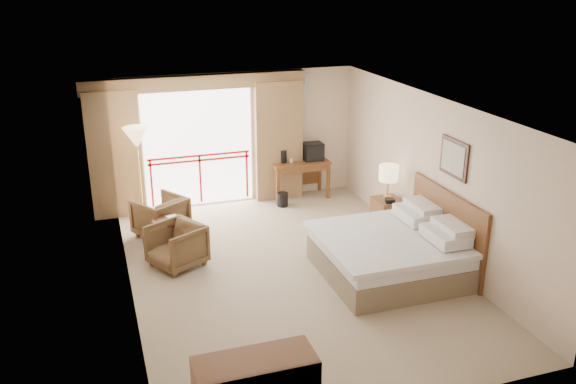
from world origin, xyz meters
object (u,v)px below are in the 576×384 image
object	(u,v)px
desk	(299,168)
armchair_far	(162,235)
nightstand	(387,216)
wastebasket	(283,199)
table_lamp	(389,174)
side_table	(169,230)
tv	(313,152)
floor_lamp	(137,141)
armchair_near	(178,265)
bed	(392,253)

from	to	relation	value
desk	armchair_far	xyz separation A→B (m)	(-3.08, -1.19, -0.63)
nightstand	wastebasket	world-z (taller)	nightstand
table_lamp	desk	size ratio (longest dim) A/B	0.50
wastebasket	side_table	bearing A→B (deg)	-150.06
nightstand	tv	distance (m)	2.49
side_table	floor_lamp	distance (m)	1.92
tv	side_table	world-z (taller)	tv
nightstand	armchair_near	xyz separation A→B (m)	(-3.89, -0.11, -0.33)
desk	table_lamp	bearing A→B (deg)	-64.26
floor_lamp	armchair_far	bearing A→B (deg)	-70.69
bed	floor_lamp	bearing A→B (deg)	136.16
desk	side_table	size ratio (longest dim) A/B	2.06
nightstand	tv	world-z (taller)	tv
floor_lamp	tv	bearing A→B (deg)	6.34
nightstand	armchair_far	bearing A→B (deg)	163.58
nightstand	wastebasket	distance (m)	2.40
armchair_near	side_table	bearing A→B (deg)	155.29
tv	nightstand	bearing A→B (deg)	-85.65
bed	tv	xyz separation A→B (m)	(0.08, 3.81, 0.61)
nightstand	desk	xyz separation A→B (m)	(-0.90, 2.39, 0.29)
nightstand	wastebasket	size ratio (longest dim) A/B	2.35
bed	tv	bearing A→B (deg)	88.75
armchair_far	tv	bearing A→B (deg)	166.77
table_lamp	armchair_near	world-z (taller)	table_lamp
armchair_far	table_lamp	bearing A→B (deg)	132.19
armchair_near	bed	bearing A→B (deg)	38.45
table_lamp	side_table	world-z (taller)	table_lamp
armchair_far	armchair_near	size ratio (longest dim) A/B	1.03
wastebasket	armchair_far	xyz separation A→B (m)	(-2.57, -0.73, -0.14)
bed	side_table	world-z (taller)	bed
armchair_near	armchair_far	bearing A→B (deg)	155.87
nightstand	floor_lamp	world-z (taller)	floor_lamp
table_lamp	side_table	bearing A→B (deg)	173.73
armchair_far	armchair_near	xyz separation A→B (m)	(0.10, -1.31, 0.00)
desk	armchair_near	xyz separation A→B (m)	(-2.99, -2.50, -0.63)
armchair_near	floor_lamp	distance (m)	2.63
tv	wastebasket	distance (m)	1.24
table_lamp	floor_lamp	distance (m)	4.66
table_lamp	armchair_far	xyz separation A→B (m)	(-3.98, 1.15, -1.15)
tv	side_table	bearing A→B (deg)	-160.98
desk	armchair_near	distance (m)	3.94
desk	armchair_far	distance (m)	3.36
wastebasket	floor_lamp	world-z (taller)	floor_lamp
nightstand	armchair_far	xyz separation A→B (m)	(-3.98, 1.20, -0.33)
desk	floor_lamp	xyz separation A→B (m)	(-3.33, -0.46, 1.00)
wastebasket	floor_lamp	distance (m)	3.19
bed	armchair_far	size ratio (longest dim) A/B	2.59
table_lamp	floor_lamp	size ratio (longest dim) A/B	0.33
table_lamp	armchair_far	world-z (taller)	table_lamp
tv	armchair_near	distance (m)	4.21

